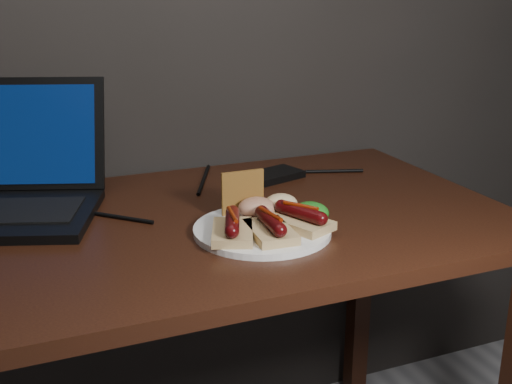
{
  "coord_description": "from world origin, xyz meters",
  "views": [
    {
      "loc": [
        -0.25,
        0.26,
        1.19
      ],
      "look_at": [
        0.17,
        1.3,
        0.82
      ],
      "focal_mm": 45.0,
      "sensor_mm": 36.0,
      "label": 1
    }
  ],
  "objects": [
    {
      "name": "desk",
      "position": [
        0.0,
        1.38,
        0.66
      ],
      "size": [
        1.4,
        0.7,
        0.75
      ],
      "color": "#371B0D",
      "rests_on": "ground"
    },
    {
      "name": "laptop",
      "position": [
        -0.26,
        1.58,
        0.8
      ],
      "size": [
        0.47,
        0.45,
        0.25
      ],
      "color": "black",
      "rests_on": "desk"
    },
    {
      "name": "hard_drive",
      "position": [
        0.33,
        1.57,
        0.76
      ],
      "size": [
        0.15,
        0.11,
        0.02
      ],
      "primitive_type": "cube",
      "rotation": [
        0.0,
        0.0,
        0.3
      ],
      "color": "black",
      "rests_on": "desk"
    },
    {
      "name": "desk_cables",
      "position": [
        0.03,
        1.54,
        0.75
      ],
      "size": [
        0.96,
        0.33,
        0.01
      ],
      "color": "black",
      "rests_on": "desk"
    },
    {
      "name": "plate",
      "position": [
        0.17,
        1.27,
        0.76
      ],
      "size": [
        0.32,
        0.32,
        0.01
      ],
      "primitive_type": "cylinder",
      "rotation": [
        0.0,
        0.0,
        0.35
      ],
      "color": "white",
      "rests_on": "desk"
    },
    {
      "name": "bread_sausage_left",
      "position": [
        0.11,
        1.25,
        0.78
      ],
      "size": [
        0.11,
        0.13,
        0.04
      ],
      "color": "#D1B57B",
      "rests_on": "plate"
    },
    {
      "name": "bread_sausage_center",
      "position": [
        0.17,
        1.22,
        0.78
      ],
      "size": [
        0.08,
        0.12,
        0.04
      ],
      "color": "#D1B57B",
      "rests_on": "plate"
    },
    {
      "name": "bread_sausage_right",
      "position": [
        0.24,
        1.24,
        0.78
      ],
      "size": [
        0.11,
        0.13,
        0.04
      ],
      "color": "#D1B57B",
      "rests_on": "plate"
    },
    {
      "name": "crispbread",
      "position": [
        0.17,
        1.35,
        0.8
      ],
      "size": [
        0.09,
        0.01,
        0.08
      ],
      "primitive_type": "cube",
      "color": "#AC732F",
      "rests_on": "plate"
    },
    {
      "name": "salad_greens",
      "position": [
        0.26,
        1.26,
        0.78
      ],
      "size": [
        0.07,
        0.07,
        0.04
      ],
      "primitive_type": "ellipsoid",
      "color": "#155010",
      "rests_on": "plate"
    },
    {
      "name": "salsa_mound",
      "position": [
        0.18,
        1.32,
        0.78
      ],
      "size": [
        0.07,
        0.07,
        0.04
      ],
      "primitive_type": "ellipsoid",
      "color": "maroon",
      "rests_on": "plate"
    },
    {
      "name": "coleslaw_mound",
      "position": [
        0.24,
        1.33,
        0.78
      ],
      "size": [
        0.06,
        0.06,
        0.04
      ],
      "primitive_type": "ellipsoid",
      "color": "#EFE9CE",
      "rests_on": "plate"
    }
  ]
}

